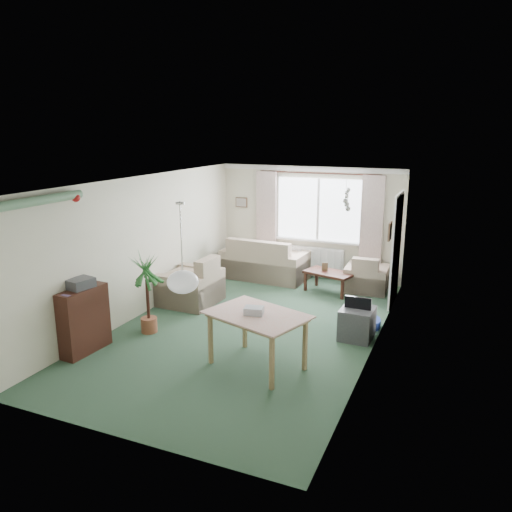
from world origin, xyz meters
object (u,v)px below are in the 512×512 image
at_px(coffee_table, 329,282).
at_px(bookshelf, 84,320).
at_px(dining_table, 257,341).
at_px(armchair_corner, 367,273).
at_px(armchair_left, 190,280).
at_px(tv_cube, 357,323).
at_px(sofa, 265,258).
at_px(pet_bed, 360,322).
at_px(houseplant, 147,294).

bearing_deg(coffee_table, bookshelf, -122.31).
distance_m(coffee_table, dining_table, 3.51).
height_order(armchair_corner, coffee_table, armchair_corner).
xyz_separation_m(armchair_left, tv_cube, (3.20, -0.42, -0.20)).
xyz_separation_m(sofa, tv_cube, (2.52, -2.46, -0.20)).
height_order(armchair_corner, pet_bed, armchair_corner).
relative_size(dining_table, pet_bed, 1.82).
distance_m(armchair_corner, tv_cube, 2.46).
height_order(houseplant, pet_bed, houseplant).
bearing_deg(bookshelf, armchair_corner, 57.36).
xyz_separation_m(armchair_left, dining_table, (2.14, -1.89, -0.07)).
distance_m(armchair_left, pet_bed, 3.18).
height_order(armchair_left, houseplant, houseplant).
distance_m(sofa, pet_bed, 3.15).
bearing_deg(coffee_table, pet_bed, -58.04).
bearing_deg(armchair_left, dining_table, 50.26).
distance_m(armchair_corner, bookshelf, 5.49).
bearing_deg(bookshelf, sofa, 80.45).
distance_m(coffee_table, bookshelf, 4.79).
distance_m(houseplant, pet_bed, 3.49).
relative_size(sofa, houseplant, 1.40).
distance_m(coffee_table, tv_cube, 2.26).
height_order(armchair_left, pet_bed, armchair_left).
height_order(bookshelf, tv_cube, bookshelf).
relative_size(sofa, coffee_table, 1.92).
distance_m(sofa, dining_table, 4.20).
bearing_deg(pet_bed, armchair_left, -177.83).
bearing_deg(pet_bed, dining_table, -116.57).
height_order(sofa, armchair_corner, sofa).
bearing_deg(bookshelf, tv_cube, 32.88).
bearing_deg(pet_bed, coffee_table, 121.96).
xyz_separation_m(armchair_left, houseplant, (0.09, -1.46, 0.19)).
distance_m(armchair_left, houseplant, 1.48).
height_order(armchair_left, dining_table, armchair_left).
bearing_deg(coffee_table, armchair_left, -143.89).
relative_size(armchair_left, dining_table, 0.84).
bearing_deg(armchair_left, pet_bed, 93.83).
relative_size(sofa, pet_bed, 2.73).
bearing_deg(sofa, pet_bed, 144.67).
relative_size(houseplant, dining_table, 1.07).
bearing_deg(tv_cube, armchair_corner, 99.17).
height_order(armchair_corner, houseplant, houseplant).
bearing_deg(coffee_table, houseplant, -124.64).
distance_m(sofa, tv_cube, 3.53).
distance_m(armchair_corner, houseplant, 4.47).
bearing_deg(tv_cube, bookshelf, -148.74).
height_order(bookshelf, houseplant, houseplant).
height_order(armchair_left, coffee_table, armchair_left).
bearing_deg(sofa, tv_cube, 138.28).
bearing_deg(houseplant, armchair_left, 93.45).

